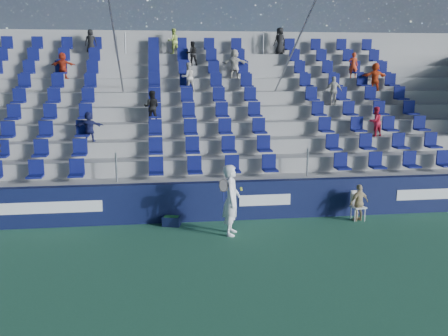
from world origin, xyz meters
name	(u,v)px	position (x,y,z in m)	size (l,w,h in m)	color
ground	(231,257)	(0.00, 0.00, 0.00)	(70.00, 70.00, 0.00)	#2B6546
sponsor_wall	(216,201)	(0.00, 3.15, 0.60)	(24.00, 0.32, 1.20)	#10173D
grandstand	(201,131)	(0.00, 8.24, 2.14)	(24.00, 8.17, 6.63)	gray
tennis_player	(231,200)	(0.26, 1.74, 1.00)	(0.72, 0.82, 2.00)	white
line_judge_chair	(357,203)	(4.33, 2.64, 0.51)	(0.46, 0.47, 0.90)	white
line_judge	(359,203)	(4.33, 2.50, 0.57)	(0.67, 0.28, 1.14)	tan
ball_bin	(172,220)	(-1.38, 2.75, 0.16)	(0.59, 0.46, 0.29)	#0E1536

